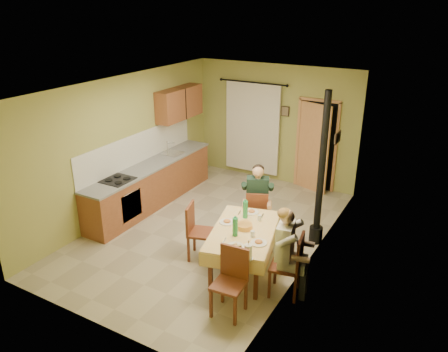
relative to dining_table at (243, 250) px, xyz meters
The scene contains 17 objects.
floor 1.51m from the dining_table, 142.80° to the left, with size 4.00×6.00×0.01m, color tan.
room_shell 2.05m from the dining_table, 142.80° to the left, with size 4.04×6.04×2.82m.
kitchen_run 3.14m from the dining_table, 155.93° to the left, with size 0.64×3.64×1.56m.
upper_cabinets 4.25m from the dining_table, 139.11° to the left, with size 0.35×1.40×0.70m, color brown.
curtain 4.24m from the dining_table, 114.36° to the left, with size 1.70×0.07×2.22m.
doorway 3.85m from the dining_table, 91.87° to the left, with size 0.96×0.32×2.15m.
dining_table is the anchor object (origin of this frame).
tableware 0.46m from the dining_table, 66.34° to the right, with size 0.98×1.50×0.33m.
chair_far 1.15m from the dining_table, 104.52° to the left, with size 0.53×0.53×0.96m.
chair_near 1.07m from the dining_table, 73.37° to the right, with size 0.45×0.45×0.99m.
chair_right 0.87m from the dining_table, 14.27° to the right, with size 0.51×0.51×1.00m.
chair_left 0.82m from the dining_table, behind, with size 0.53×0.53×0.98m.
man_far 1.26m from the dining_table, 104.62° to the left, with size 0.65×0.60×1.39m.
man_right 0.98m from the dining_table, 14.69° to the right, with size 0.53×0.62×1.39m.
stove_flue 1.78m from the dining_table, 63.53° to the left, with size 0.24×0.24×2.80m.
picture_back 4.19m from the dining_table, 103.32° to the left, with size 0.19×0.03×0.23m, color black.
picture_right 2.67m from the dining_table, 68.79° to the left, with size 0.03×0.31×0.21m, color brown.
Camera 1 is at (3.89, -6.32, 4.15)m, focal length 35.00 mm.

